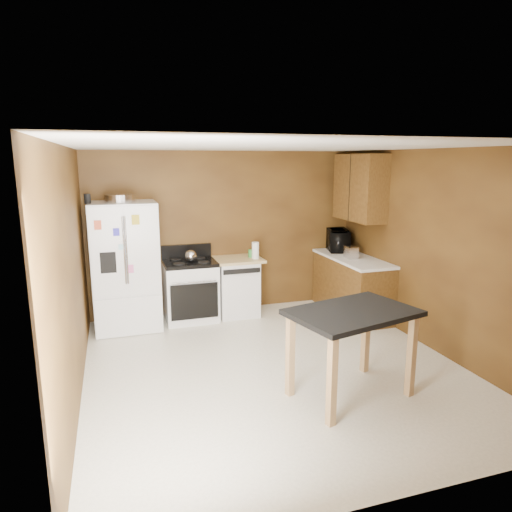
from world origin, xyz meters
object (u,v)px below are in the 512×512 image
pen_cup (87,199)px  dishwasher (237,286)px  roasting_pan (120,198)px  island (352,324)px  green_canister (252,253)px  refrigerator (126,266)px  microwave (338,241)px  gas_range (190,290)px  kettle (191,256)px  toaster (351,252)px  paper_towel (255,250)px

pen_cup → dishwasher: (2.06, 0.19, -1.41)m
roasting_pan → island: 3.58m
roasting_pan → green_canister: 2.11m
refrigerator → microwave: bearing=2.4°
pen_cup → dishwasher: size_ratio=0.14×
gas_range → pen_cup: bearing=-172.8°
roasting_pan → microwave: 3.48m
pen_cup → refrigerator: (0.43, 0.11, -0.96)m
pen_cup → microwave: size_ratio=0.22×
kettle → dishwasher: bearing=6.4°
toaster → refrigerator: bearing=179.1°
paper_towel → island: size_ratio=0.18×
green_canister → dishwasher: 0.56m
roasting_pan → refrigerator: size_ratio=0.23×
kettle → paper_towel: paper_towel is taller
island → gas_range: bearing=112.9°
microwave → pen_cup: bearing=109.8°
paper_towel → gas_range: 1.14m
roasting_pan → kettle: bearing=-0.1°
kettle → dishwasher: (0.71, 0.08, -0.54)m
gas_range → island: 3.00m
toaster → refrigerator: size_ratio=0.13×
microwave → dishwasher: size_ratio=0.64×
microwave → dishwasher: 1.84m
microwave → island: size_ratio=0.42×
island → dishwasher: bearing=99.0°
pen_cup → kettle: 1.62m
paper_towel → roasting_pan: bearing=179.2°
paper_towel → refrigerator: (-1.90, 0.02, -0.12)m
pen_cup → island: size_ratio=0.09×
pen_cup → refrigerator: bearing=14.1°
gas_range → island: size_ratio=0.80×
gas_range → toaster: bearing=-12.3°
pen_cup → paper_towel: (2.34, 0.09, -0.85)m
roasting_pan → dishwasher: (1.65, 0.08, -1.40)m
refrigerator → island: 3.40m
pen_cup → island: 3.76m
refrigerator → dishwasher: bearing=3.0°
toaster → dishwasher: size_ratio=0.27×
kettle → paper_towel: (0.98, -0.03, 0.03)m
dishwasher → island: size_ratio=0.65×
pen_cup → refrigerator: size_ratio=0.07×
roasting_pan → green_canister: size_ratio=3.63×
paper_towel → green_canister: (-0.02, 0.12, -0.07)m
pen_cup → green_canister: size_ratio=1.11×
gas_range → kettle: bearing=-79.6°
refrigerator → dishwasher: size_ratio=2.02×
pen_cup → kettle: size_ratio=0.73×
kettle → green_canister: size_ratio=1.52×
kettle → paper_towel: bearing=-1.5°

